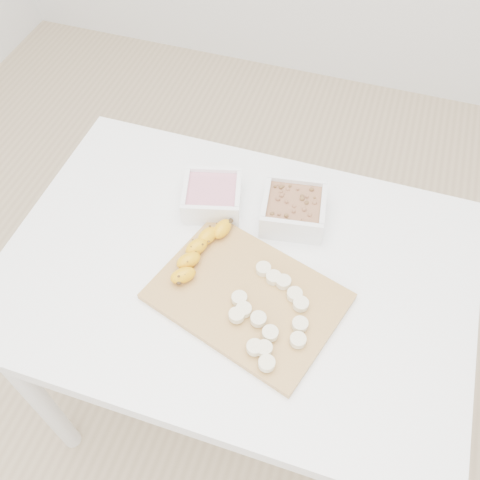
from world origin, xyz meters
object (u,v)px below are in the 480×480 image
(cutting_board, at_px, (247,296))
(banana, at_px, (199,252))
(bowl_granola, at_px, (293,209))
(table, at_px, (236,291))
(bowl_yogurt, at_px, (212,196))

(cutting_board, xyz_separation_m, banana, (-0.13, 0.06, 0.02))
(bowl_granola, bearing_deg, cutting_board, -98.35)
(cutting_board, bearing_deg, bowl_granola, 81.65)
(bowl_granola, xyz_separation_m, cutting_board, (-0.03, -0.23, -0.03))
(table, distance_m, banana, 0.15)
(table, bearing_deg, bowl_yogurt, 125.15)
(bowl_granola, distance_m, cutting_board, 0.24)
(table, bearing_deg, bowl_granola, 64.45)
(table, xyz_separation_m, bowl_yogurt, (-0.11, 0.15, 0.13))
(bowl_granola, height_order, banana, bowl_granola)
(table, distance_m, bowl_yogurt, 0.22)
(bowl_granola, relative_size, banana, 0.84)
(bowl_yogurt, relative_size, cutting_board, 0.44)
(table, bearing_deg, banana, -176.47)
(banana, bearing_deg, table, 29.75)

